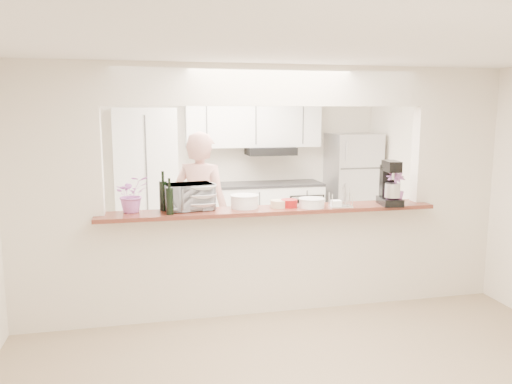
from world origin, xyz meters
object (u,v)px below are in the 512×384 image
object	(u,v)px
toaster_oven	(189,197)
stand_mixer	(390,185)
refrigerator	(352,186)
person	(201,211)

from	to	relation	value
toaster_oven	stand_mixer	xyz separation A→B (m)	(2.06, -0.18, 0.08)
refrigerator	person	distance (m)	3.21
refrigerator	stand_mixer	distance (m)	2.93
refrigerator	stand_mixer	world-z (taller)	refrigerator
toaster_oven	stand_mixer	distance (m)	2.07
refrigerator	person	size ratio (longest dim) A/B	0.93
refrigerator	toaster_oven	distance (m)	3.88
toaster_oven	person	world-z (taller)	person
stand_mixer	person	bearing A→B (deg)	152.06
person	toaster_oven	bearing A→B (deg)	105.36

